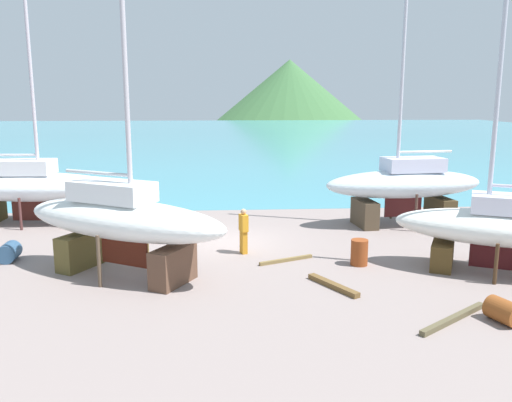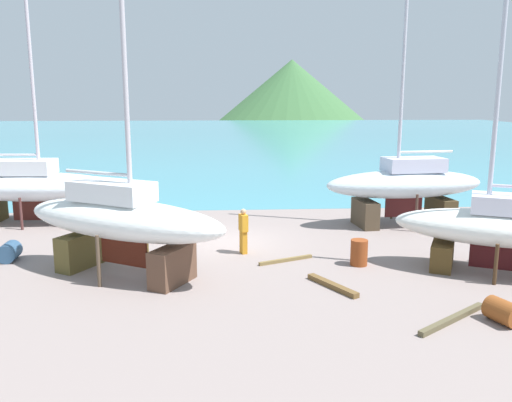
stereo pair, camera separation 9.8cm
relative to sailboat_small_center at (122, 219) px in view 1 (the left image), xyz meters
The scene contains 14 objects.
ground_plane 4.05m from the sailboat_small_center, ahead, with size 38.49×38.49×0.00m, color gray.
sea_water 65.26m from the sailboat_small_center, 86.91° to the left, with size 137.45×109.97×0.01m, color teal.
headland_hill 149.75m from the sailboat_small_center, 80.45° to the left, with size 84.35×84.35×34.42m, color #3D6A3B.
sailboat_small_center is the anchor object (origin of this frame).
sailboat_far_slipway 13.39m from the sailboat_small_center, 28.53° to the left, with size 7.70×3.12×13.49m.
sailboat_mid_port 9.75m from the sailboat_small_center, 125.54° to the left, with size 8.29×3.01×12.87m.
sailboat_large_starboard 12.53m from the sailboat_small_center, ahead, with size 6.97×4.96×9.63m.
worker 4.79m from the sailboat_small_center, 28.81° to the left, with size 0.37×0.49×1.74m.
barrel_by_slipway 8.28m from the sailboat_small_center, ahead, with size 0.61×0.61×0.92m, color brown.
barrel_rust_near 11.71m from the sailboat_small_center, 22.96° to the right, with size 0.63×0.63×0.88m, color brown.
barrel_tipped_right 5.08m from the sailboat_small_center, 157.42° to the left, with size 0.68×0.68×0.89m, color #2C4D6D.
timber_short_skew 7.17m from the sailboat_small_center, 13.86° to the right, with size 2.17×0.24×0.16m, color brown.
timber_plank_near 6.00m from the sailboat_small_center, 11.25° to the left, with size 2.18×0.12×0.12m, color olive.
timber_plank_far 10.53m from the sailboat_small_center, 24.84° to the right, with size 2.96×0.17×0.15m, color brown.
Camera 1 is at (-0.27, -21.08, 5.87)m, focal length 37.02 mm.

